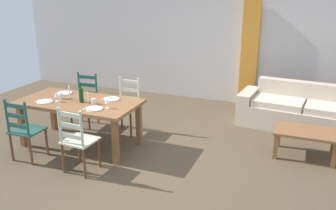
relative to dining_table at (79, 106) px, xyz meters
name	(u,v)px	position (x,y,z in m)	size (l,w,h in m)	color
ground_plane	(153,161)	(1.31, -0.09, -0.67)	(9.60, 9.60, 0.02)	brown
wall_far	(214,39)	(1.31, 3.21, 0.69)	(9.60, 0.16, 2.70)	silver
curtain_panel_left	(249,54)	(2.11, 3.07, 0.44)	(0.35, 0.08, 2.20)	orange
dining_table	(79,106)	(0.00, 0.00, 0.00)	(1.90, 0.96, 0.75)	brown
dining_chair_near_left	(25,130)	(-0.45, -0.74, -0.19)	(0.42, 0.40, 0.96)	#225348
dining_chair_near_right	(78,140)	(0.48, -0.76, -0.19)	(0.44, 0.42, 0.96)	beige
dining_chair_far_left	(85,100)	(-0.44, 0.79, -0.19)	(0.45, 0.43, 0.96)	#21594C
dining_chair_far_right	(127,106)	(0.42, 0.78, -0.19)	(0.42, 0.40, 0.96)	beige
dinner_plate_near_left	(45,102)	(-0.45, -0.25, 0.10)	(0.24, 0.24, 0.02)	white
fork_near_left	(37,101)	(-0.60, -0.25, 0.09)	(0.02, 0.17, 0.01)	silver
dinner_plate_near_right	(95,109)	(0.45, -0.25, 0.10)	(0.24, 0.24, 0.02)	white
fork_near_right	(86,108)	(0.30, -0.25, 0.09)	(0.02, 0.17, 0.01)	silver
dinner_plate_far_left	(65,93)	(-0.45, 0.25, 0.10)	(0.24, 0.24, 0.02)	white
fork_far_left	(58,92)	(-0.60, 0.25, 0.09)	(0.02, 0.17, 0.01)	silver
dinner_plate_far_right	(112,99)	(0.45, 0.25, 0.10)	(0.24, 0.24, 0.02)	white
fork_far_right	(104,98)	(0.30, 0.25, 0.09)	(0.02, 0.17, 0.01)	silver
wine_bottle	(81,95)	(0.08, -0.03, 0.20)	(0.07, 0.07, 0.32)	#143819
wine_glass_near_left	(56,95)	(-0.30, -0.15, 0.20)	(0.06, 0.06, 0.16)	white
wine_glass_near_right	(107,101)	(0.60, -0.14, 0.20)	(0.06, 0.06, 0.16)	white
coffee_cup_primary	(94,101)	(0.31, -0.05, 0.13)	(0.07, 0.07, 0.09)	beige
coffee_cup_secondary	(62,96)	(-0.32, 0.00, 0.13)	(0.07, 0.07, 0.09)	beige
candle_tall	(70,95)	(-0.18, 0.02, 0.15)	(0.05, 0.05, 0.23)	#998C66
candle_short	(88,100)	(0.20, -0.04, 0.14)	(0.05, 0.05, 0.18)	#998C66
couch	(304,113)	(3.32, 2.10, -0.37)	(2.34, 1.01, 0.80)	beige
coffee_table	(306,135)	(3.37, 0.89, -0.31)	(0.90, 0.56, 0.42)	brown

